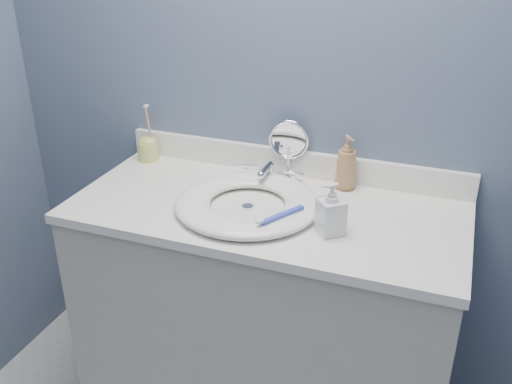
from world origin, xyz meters
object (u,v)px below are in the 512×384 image
at_px(makeup_mirror, 289,146).
at_px(soap_bottle_amber, 347,163).
at_px(toothbrush_holder, 148,147).
at_px(soap_bottle_clear, 331,209).

xyz_separation_m(makeup_mirror, soap_bottle_amber, (0.20, -0.02, -0.02)).
bearing_deg(toothbrush_holder, makeup_mirror, 4.03).
height_order(makeup_mirror, toothbrush_holder, toothbrush_holder).
xyz_separation_m(makeup_mirror, toothbrush_holder, (-0.53, -0.04, -0.06)).
xyz_separation_m(soap_bottle_clear, toothbrush_holder, (-0.76, 0.29, -0.03)).
relative_size(soap_bottle_amber, soap_bottle_clear, 1.18).
relative_size(makeup_mirror, soap_bottle_clear, 1.33).
xyz_separation_m(soap_bottle_amber, toothbrush_holder, (-0.73, -0.01, -0.04)).
height_order(soap_bottle_amber, soap_bottle_clear, soap_bottle_amber).
distance_m(soap_bottle_clear, toothbrush_holder, 0.81).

